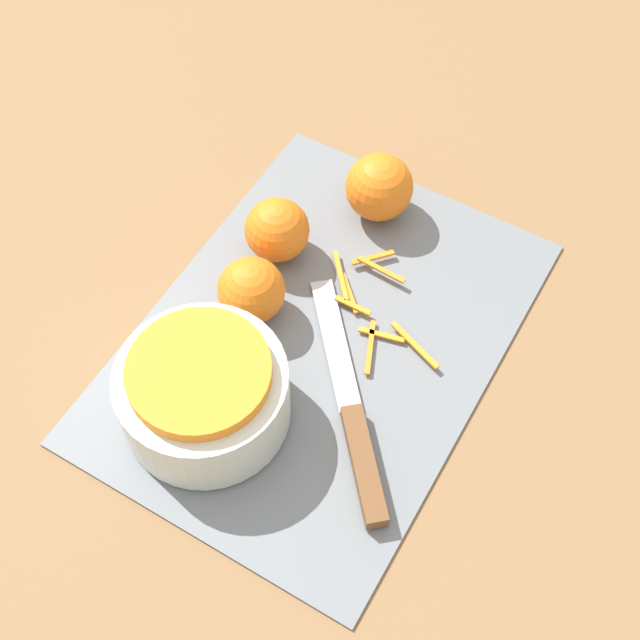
# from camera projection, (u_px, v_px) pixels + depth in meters

# --- Properties ---
(ground_plane) EXTENTS (4.00, 4.00, 0.00)m
(ground_plane) POSITION_uv_depth(u_px,v_px,m) (320.00, 340.00, 0.87)
(ground_plane) COLOR olive
(cutting_board) EXTENTS (0.45, 0.33, 0.01)m
(cutting_board) POSITION_uv_depth(u_px,v_px,m) (320.00, 338.00, 0.87)
(cutting_board) COLOR slate
(cutting_board) RESTS_ON ground_plane
(bowl_speckled) EXTENTS (0.15, 0.15, 0.08)m
(bowl_speckled) POSITION_uv_depth(u_px,v_px,m) (203.00, 392.00, 0.79)
(bowl_speckled) COLOR silver
(bowl_speckled) RESTS_ON cutting_board
(knife) EXTENTS (0.21, 0.19, 0.02)m
(knife) POSITION_uv_depth(u_px,v_px,m) (357.00, 437.00, 0.80)
(knife) COLOR brown
(knife) RESTS_ON cutting_board
(orange_left) EXTENTS (0.07, 0.07, 0.07)m
(orange_left) POSITION_uv_depth(u_px,v_px,m) (251.00, 290.00, 0.86)
(orange_left) COLOR orange
(orange_left) RESTS_ON cutting_board
(orange_right) EXTENTS (0.07, 0.07, 0.07)m
(orange_right) POSITION_uv_depth(u_px,v_px,m) (379.00, 187.00, 0.93)
(orange_right) COLOR orange
(orange_right) RESTS_ON cutting_board
(orange_back) EXTENTS (0.07, 0.07, 0.07)m
(orange_back) POSITION_uv_depth(u_px,v_px,m) (277.00, 230.00, 0.90)
(orange_back) COLOR orange
(orange_back) RESTS_ON cutting_board
(peel_pile) EXTENTS (0.14, 0.16, 0.01)m
(peel_pile) POSITION_uv_depth(u_px,v_px,m) (371.00, 304.00, 0.88)
(peel_pile) COLOR orange
(peel_pile) RESTS_ON cutting_board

